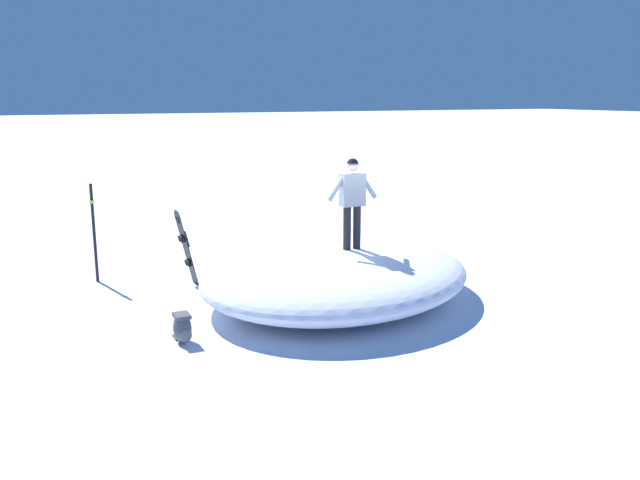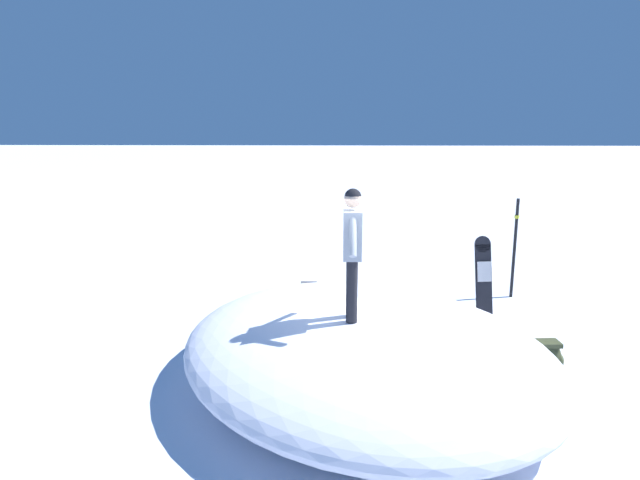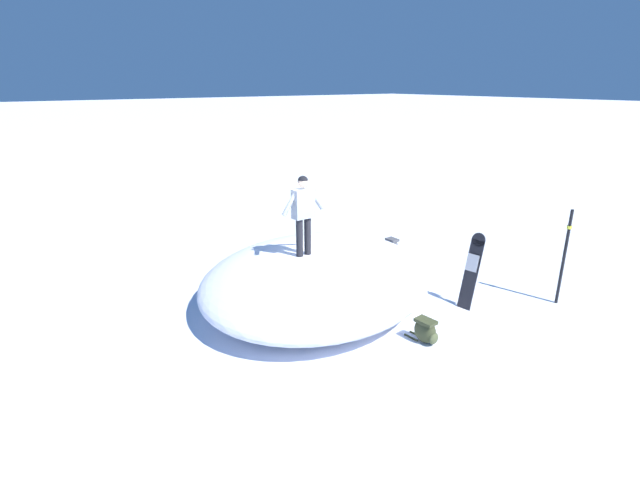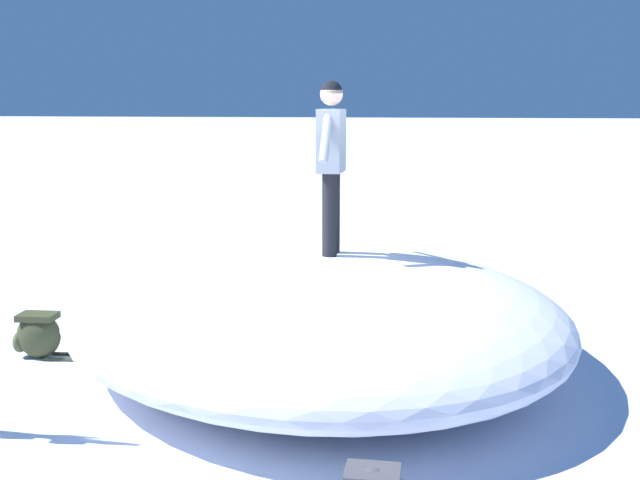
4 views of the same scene
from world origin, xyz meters
The scene contains 7 objects.
ground centered at (0.00, 0.00, 0.00)m, with size 240.00×240.00×0.00m, color white.
snow_mound centered at (-0.26, -0.27, 0.49)m, with size 5.45×4.54×0.97m, color white.
snowboarder_standing centered at (-0.42, -0.50, 1.95)m, with size 0.22×1.00×1.64m.
snowboard_primary_upright centered at (1.87, 2.01, 0.79)m, with size 0.33×0.40×1.53m.
backpack_near centered at (2.31, 0.20, 0.23)m, with size 0.64×0.31×0.45m.
backpack_far centered at (-1.20, 2.83, 0.24)m, with size 0.54×0.28×0.47m.
trail_marker_pole centered at (2.87, 3.59, 1.05)m, with size 0.10×0.10×2.00m.
Camera 3 is at (7.06, -5.58, 4.37)m, focal length 26.37 mm.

